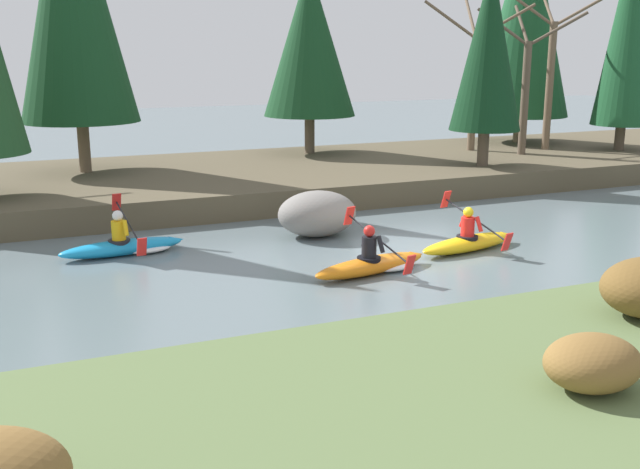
{
  "coord_description": "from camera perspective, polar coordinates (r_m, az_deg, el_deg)",
  "views": [
    {
      "loc": [
        -8.33,
        -13.6,
        4.39
      ],
      "look_at": [
        -2.28,
        0.63,
        0.55
      ],
      "focal_mm": 42.0,
      "sensor_mm": 36.0,
      "label": 1
    }
  ],
  "objects": [
    {
      "name": "conifer_tree_centre",
      "position": [
        24.75,
        12.71,
        13.73
      ],
      "size": [
        2.26,
        2.26,
        6.35
      ],
      "color": "brown",
      "rests_on": "riverbank_far"
    },
    {
      "name": "bare_tree_downstream",
      "position": [
        29.5,
        17.13,
        11.87
      ],
      "size": [
        3.42,
        3.38,
        6.19
      ],
      "color": "brown",
      "rests_on": "riverbank_far"
    },
    {
      "name": "riverbank_far",
      "position": [
        24.49,
        -2.84,
        4.45
      ],
      "size": [
        44.0,
        8.57,
        0.71
      ],
      "color": "brown",
      "rests_on": "ground"
    },
    {
      "name": "bare_tree_mid_downstream",
      "position": [
        27.88,
        15.37,
        10.98
      ],
      "size": [
        2.92,
        2.89,
        5.24
      ],
      "color": "brown",
      "rests_on": "riverbank_far"
    },
    {
      "name": "conifer_tree_mid_right",
      "position": [
        31.48,
        15.36,
        15.87
      ],
      "size": [
        3.8,
        3.8,
        8.94
      ],
      "color": "#7A664C",
      "rests_on": "riverbank_far"
    },
    {
      "name": "conifer_tree_right",
      "position": [
        30.24,
        22.63,
        15.07
      ],
      "size": [
        2.24,
        2.24,
        8.72
      ],
      "color": "brown",
      "rests_on": "riverbank_far"
    },
    {
      "name": "boulder_midstream",
      "position": [
        17.97,
        -0.21,
        1.6
      ],
      "size": [
        1.94,
        1.52,
        1.1
      ],
      "color": "gray",
      "rests_on": "ground"
    },
    {
      "name": "kayaker_trailing",
      "position": [
        16.95,
        -14.48,
        -0.82
      ],
      "size": [
        2.79,
        2.07,
        1.2
      ],
      "rotation": [
        0.0,
        0.0,
        0.11
      ],
      "color": "#1993D6",
      "rests_on": "ground"
    },
    {
      "name": "ground_plane",
      "position": [
        16.55,
        8.14,
        -1.59
      ],
      "size": [
        90.0,
        90.0,
        0.0
      ],
      "primitive_type": "plane",
      "color": "slate"
    },
    {
      "name": "shrub_clump_second",
      "position": [
        8.98,
        20.05,
        -9.16
      ],
      "size": [
        1.15,
        0.96,
        0.62
      ],
      "color": "brown",
      "rests_on": "riverbank_near"
    },
    {
      "name": "conifer_tree_mid_left",
      "position": [
        27.15,
        -0.82,
        14.52
      ],
      "size": [
        3.27,
        3.27,
        6.57
      ],
      "color": "brown",
      "rests_on": "riverbank_far"
    },
    {
      "name": "kayaker_lead",
      "position": [
        17.04,
        11.31,
        -0.49
      ],
      "size": [
        2.79,
        2.06,
        1.2
      ],
      "rotation": [
        0.0,
        0.0,
        0.2
      ],
      "color": "yellow",
      "rests_on": "ground"
    },
    {
      "name": "kayaker_middle",
      "position": [
        15.12,
        4.23,
        -2.19
      ],
      "size": [
        2.79,
        2.06,
        1.2
      ],
      "rotation": [
        0.0,
        0.0,
        0.21
      ],
      "color": "orange",
      "rests_on": "ground"
    },
    {
      "name": "bare_tree_mid_upstream",
      "position": [
        28.61,
        11.63,
        11.57
      ],
      "size": [
        3.1,
        3.06,
        5.58
      ],
      "color": "brown",
      "rests_on": "riverbank_far"
    }
  ]
}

